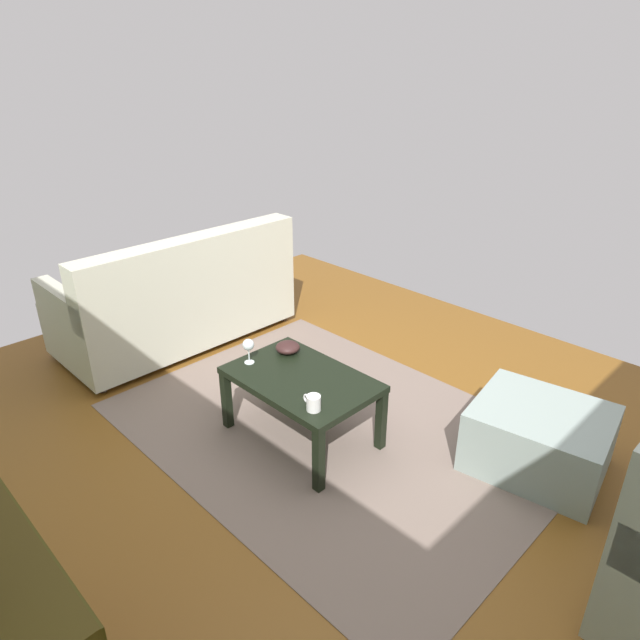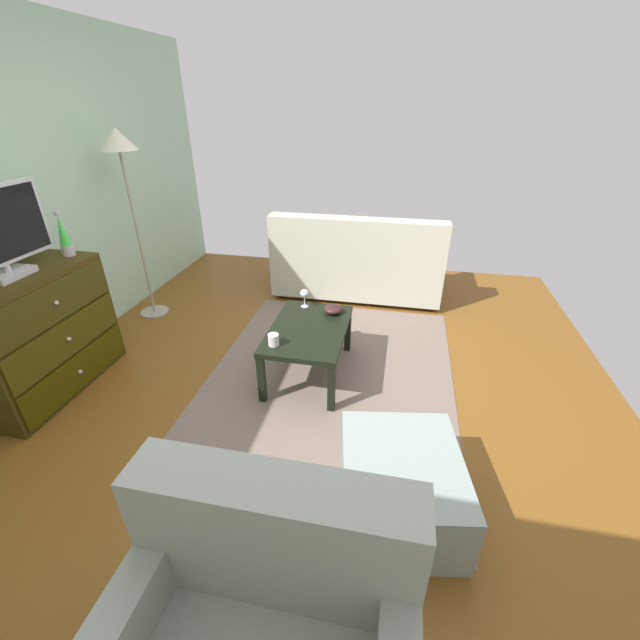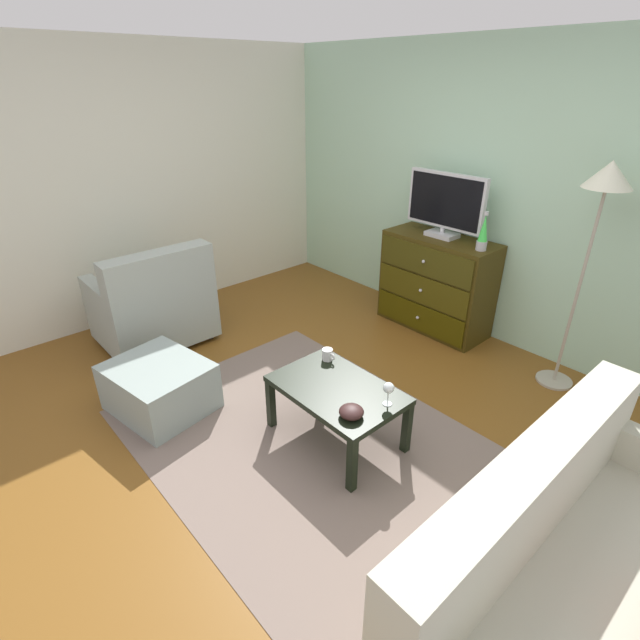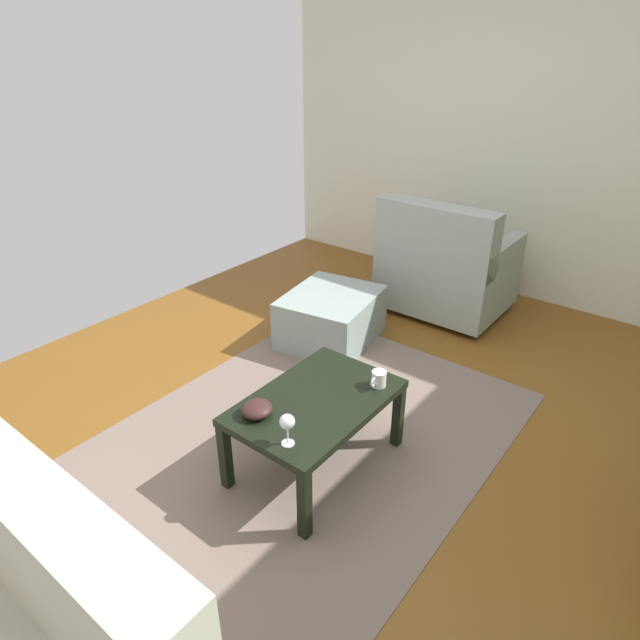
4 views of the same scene
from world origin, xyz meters
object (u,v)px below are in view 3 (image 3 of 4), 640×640
object	(u,v)px
tv	(445,204)
standing_lamp	(603,199)
ottoman	(160,387)
coffee_table	(337,394)
lava_lamp	(483,233)
armchair	(154,306)
couch_large	(574,588)
dresser	(436,284)
wine_glass	(389,389)
bowl_decorative	(351,412)
mug	(328,355)

from	to	relation	value
tv	standing_lamp	world-z (taller)	standing_lamp
ottoman	coffee_table	bearing A→B (deg)	33.72
lava_lamp	armchair	bearing A→B (deg)	-132.28
coffee_table	lava_lamp	bearing A→B (deg)	94.29
coffee_table	armchair	world-z (taller)	armchair
lava_lamp	couch_large	xyz separation A→B (m)	(1.75, -1.99, -0.71)
couch_large	ottoman	size ratio (longest dim) A/B	2.56
ottoman	standing_lamp	distance (m)	3.39
dresser	coffee_table	xyz separation A→B (m)	(0.56, -1.85, -0.09)
dresser	ottoman	xyz separation A→B (m)	(-0.55, -2.60, -0.27)
wine_glass	ottoman	distance (m)	1.73
wine_glass	standing_lamp	xyz separation A→B (m)	(0.36, 1.69, 0.96)
bowl_decorative	couch_large	xyz separation A→B (m)	(1.34, -0.04, -0.10)
lava_lamp	coffee_table	world-z (taller)	lava_lamp
dresser	couch_large	world-z (taller)	couch_large
dresser	armchair	world-z (taller)	armchair
lava_lamp	wine_glass	xyz separation A→B (m)	(0.47, -1.70, -0.52)
tv	mug	xyz separation A→B (m)	(0.29, -1.69, -0.75)
wine_glass	armchair	xyz separation A→B (m)	(-2.41, -0.43, -0.16)
tv	bowl_decorative	bearing A→B (deg)	-67.01
couch_large	armchair	world-z (taller)	armchair
armchair	ottoman	bearing A→B (deg)	-23.78
dresser	ottoman	distance (m)	2.67
mug	armchair	distance (m)	1.86
lava_lamp	ottoman	size ratio (longest dim) A/B	0.47
coffee_table	bowl_decorative	size ratio (longest dim) A/B	5.69
lava_lamp	armchair	distance (m)	2.96
tv	armchair	distance (m)	2.79
ottoman	lava_lamp	bearing A→B (deg)	68.98
lava_lamp	dresser	bearing A→B (deg)	174.21
tv	ottoman	world-z (taller)	tv
tv	couch_large	distance (m)	3.13
mug	standing_lamp	xyz separation A→B (m)	(0.99, 1.62, 1.03)
mug	couch_large	world-z (taller)	couch_large
coffee_table	standing_lamp	distance (m)	2.24
lava_lamp	mug	distance (m)	1.74
tv	bowl_decorative	xyz separation A→B (m)	(0.86, -2.02, -0.76)
mug	couch_large	distance (m)	1.94
armchair	standing_lamp	world-z (taller)	standing_lamp
couch_large	standing_lamp	distance (m)	2.47
wine_glass	ottoman	size ratio (longest dim) A/B	0.22
wine_glass	armchair	bearing A→B (deg)	-169.80
mug	standing_lamp	world-z (taller)	standing_lamp
standing_lamp	couch_large	bearing A→B (deg)	-65.34
mug	ottoman	distance (m)	1.28
mug	ottoman	xyz separation A→B (m)	(-0.83, -0.93, -0.28)
mug	couch_large	xyz separation A→B (m)	(1.90, -0.37, -0.11)
lava_lamp	couch_large	size ratio (longest dim) A/B	0.18
couch_large	standing_lamp	world-z (taller)	standing_lamp
mug	standing_lamp	size ratio (longest dim) A/B	0.07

